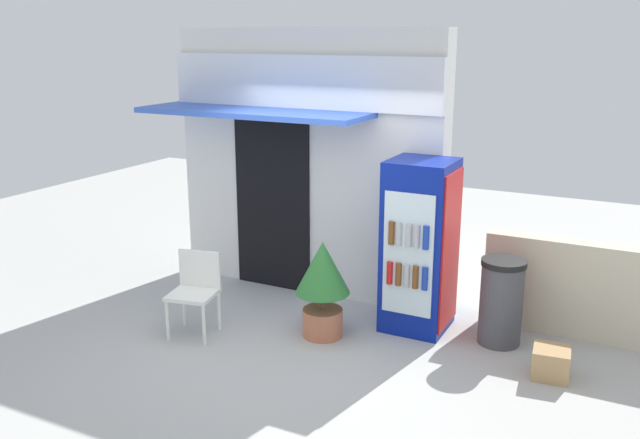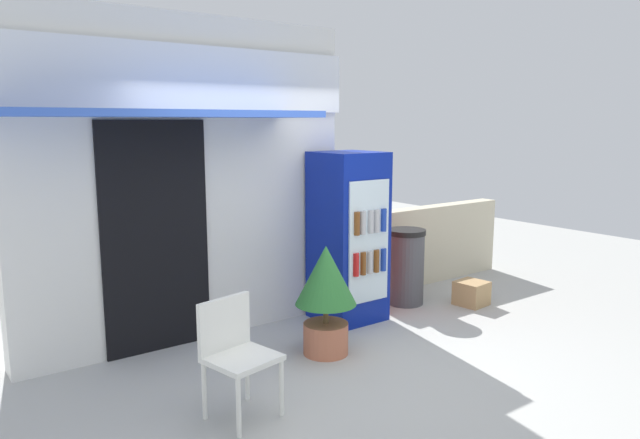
# 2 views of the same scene
# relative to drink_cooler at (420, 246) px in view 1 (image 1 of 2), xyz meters

# --- Properties ---
(ground) EXTENTS (16.00, 16.00, 0.00)m
(ground) POSITION_rel_drink_cooler_xyz_m (-1.01, -1.04, -0.91)
(ground) COLOR #B2B2AD
(storefront_building) EXTENTS (3.44, 1.15, 3.12)m
(storefront_building) POSITION_rel_drink_cooler_xyz_m (-1.62, 0.50, 0.71)
(storefront_building) COLOR silver
(storefront_building) RESTS_ON ground
(drink_cooler) EXTENTS (0.68, 0.72, 1.82)m
(drink_cooler) POSITION_rel_drink_cooler_xyz_m (0.00, 0.00, 0.00)
(drink_cooler) COLOR navy
(drink_cooler) RESTS_ON ground
(plastic_chair) EXTENTS (0.54, 0.52, 0.87)m
(plastic_chair) POSITION_rel_drink_cooler_xyz_m (-2.03, -1.18, -0.40)
(plastic_chair) COLOR white
(plastic_chair) RESTS_ON ground
(potted_plant_near_shop) EXTENTS (0.57, 0.57, 1.03)m
(potted_plant_near_shop) POSITION_rel_drink_cooler_xyz_m (-0.81, -0.66, -0.30)
(potted_plant_near_shop) COLOR #BC6B4C
(potted_plant_near_shop) RESTS_ON ground
(trash_bin) EXTENTS (0.45, 0.45, 0.89)m
(trash_bin) POSITION_rel_drink_cooler_xyz_m (0.88, 0.01, -0.46)
(trash_bin) COLOR #47474C
(trash_bin) RESTS_ON ground
(stone_boundary_wall) EXTENTS (2.47, 0.22, 1.02)m
(stone_boundary_wall) POSITION_rel_drink_cooler_xyz_m (1.83, 0.54, -0.40)
(stone_boundary_wall) COLOR beige
(stone_boundary_wall) RESTS_ON ground
(cardboard_box) EXTENTS (0.36, 0.37, 0.28)m
(cardboard_box) POSITION_rel_drink_cooler_xyz_m (1.47, -0.50, -0.77)
(cardboard_box) COLOR tan
(cardboard_box) RESTS_ON ground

